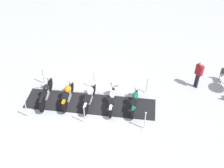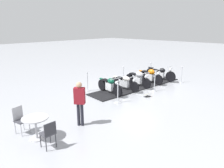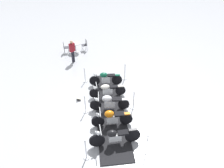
% 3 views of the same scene
% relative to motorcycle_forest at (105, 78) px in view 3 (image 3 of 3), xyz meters
% --- Properties ---
extents(ground_plane, '(80.00, 80.00, 0.00)m').
position_rel_motorcycle_forest_xyz_m(ground_plane, '(-0.20, -2.35, -0.53)').
color(ground_plane, '#A8AAB2').
extents(display_platform, '(2.17, 7.03, 0.05)m').
position_rel_motorcycle_forest_xyz_m(display_platform, '(-0.20, -2.35, -0.50)').
color(display_platform, black).
rests_on(display_platform, ground_plane).
extents(motorcycle_forest, '(2.08, 0.72, 0.97)m').
position_rel_motorcycle_forest_xyz_m(motorcycle_forest, '(0.00, 0.00, 0.00)').
color(motorcycle_forest, black).
rests_on(motorcycle_forest, display_platform).
extents(motorcycle_cream, '(2.16, 0.61, 0.90)m').
position_rel_motorcycle_forest_xyz_m(motorcycle_cream, '(-0.13, -1.18, -0.03)').
color(motorcycle_cream, black).
rests_on(motorcycle_cream, display_platform).
extents(motorcycle_chrome, '(2.15, 0.78, 0.93)m').
position_rel_motorcycle_forest_xyz_m(motorcycle_chrome, '(-0.24, -2.35, 0.03)').
color(motorcycle_chrome, black).
rests_on(motorcycle_chrome, display_platform).
extents(motorcycle_copper, '(2.07, 0.66, 0.95)m').
position_rel_motorcycle_forest_xyz_m(motorcycle_copper, '(-0.34, -3.52, -0.00)').
color(motorcycle_copper, black).
rests_on(motorcycle_copper, display_platform).
extents(motorcycle_black, '(2.36, 0.62, 1.05)m').
position_rel_motorcycle_forest_xyz_m(motorcycle_black, '(-0.46, -4.70, -0.01)').
color(motorcycle_black, black).
rests_on(motorcycle_black, display_platform).
extents(stanchion_left_rear, '(0.35, 0.35, 1.04)m').
position_rel_motorcycle_forest_xyz_m(stanchion_left_rear, '(0.83, -5.41, -0.21)').
color(stanchion_left_rear, silver).
rests_on(stanchion_left_rear, ground_plane).
extents(stanchion_left_mid, '(0.32, 0.32, 1.13)m').
position_rel_motorcycle_forest_xyz_m(stanchion_left_mid, '(1.12, -2.48, -0.15)').
color(stanchion_left_mid, silver).
rests_on(stanchion_left_mid, ground_plane).
extents(stanchion_right_front, '(0.33, 0.33, 1.02)m').
position_rel_motorcycle_forest_xyz_m(stanchion_right_front, '(-1.23, 0.70, -0.21)').
color(stanchion_right_front, silver).
rests_on(stanchion_right_front, ground_plane).
extents(stanchion_left_front, '(0.28, 0.28, 1.15)m').
position_rel_motorcycle_forest_xyz_m(stanchion_left_front, '(1.40, 0.45, -0.11)').
color(stanchion_left_front, silver).
rests_on(stanchion_left_front, ground_plane).
extents(stanchion_right_mid, '(0.29, 0.29, 1.10)m').
position_rel_motorcycle_forest_xyz_m(stanchion_right_mid, '(-1.51, -2.22, -0.14)').
color(stanchion_right_mid, silver).
rests_on(stanchion_right_mid, ground_plane).
extents(stanchion_right_rear, '(0.29, 0.29, 1.13)m').
position_rel_motorcycle_forest_xyz_m(stanchion_right_rear, '(-1.79, -5.15, -0.13)').
color(stanchion_right_rear, silver).
rests_on(stanchion_right_rear, ground_plane).
extents(info_placard, '(0.27, 0.38, 0.20)m').
position_rel_motorcycle_forest_xyz_m(info_placard, '(-1.78, -1.08, -0.46)').
color(info_placard, '#333338').
rests_on(info_placard, ground_plane).
extents(cafe_table, '(0.88, 0.88, 0.79)m').
position_rel_motorcycle_forest_xyz_m(cafe_table, '(-1.52, 5.18, 0.07)').
color(cafe_table, '#B7B7BC').
rests_on(cafe_table, ground_plane).
extents(cafe_chair_near_table, '(0.47, 0.47, 0.98)m').
position_rel_motorcycle_forest_xyz_m(cafe_chair_near_table, '(-0.71, 5.35, 0.03)').
color(cafe_chair_near_table, '#B7B7BC').
rests_on(cafe_chair_near_table, ground_plane).
extents(cafe_chair_across_table, '(0.40, 0.40, 0.90)m').
position_rel_motorcycle_forest_xyz_m(cafe_chair_across_table, '(-2.34, 5.18, 0.00)').
color(cafe_chair_across_table, '#2D2D33').
rests_on(cafe_chair_across_table, ground_plane).
extents(bystander_person, '(0.45, 0.42, 1.74)m').
position_rel_motorcycle_forest_xyz_m(bystander_person, '(-1.82, 3.53, 0.51)').
color(bystander_person, '#23232D').
rests_on(bystander_person, ground_plane).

